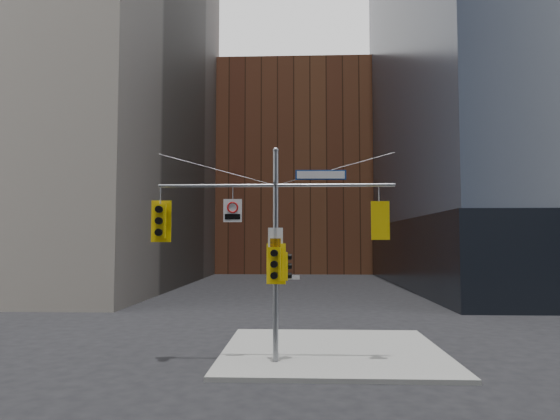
# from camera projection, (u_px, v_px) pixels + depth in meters

# --- Properties ---
(ground) EXTENTS (160.00, 160.00, 0.00)m
(ground) POSITION_uv_depth(u_px,v_px,m) (272.00, 383.00, 14.47)
(ground) COLOR black
(ground) RESTS_ON ground
(sidewalk_corner) EXTENTS (8.00, 8.00, 0.15)m
(sidewalk_corner) POSITION_uv_depth(u_px,v_px,m) (332.00, 351.00, 18.38)
(sidewalk_corner) COLOR gray
(sidewalk_corner) RESTS_ON ground
(brick_midrise) EXTENTS (26.00, 20.00, 28.00)m
(brick_midrise) POSITION_uv_depth(u_px,v_px,m) (295.00, 174.00, 73.18)
(brick_midrise) COLOR brown
(brick_midrise) RESTS_ON ground
(signal_assembly) EXTENTS (8.00, 0.80, 7.30)m
(signal_assembly) POSITION_uv_depth(u_px,v_px,m) (276.00, 232.00, 16.73)
(signal_assembly) COLOR gray
(signal_assembly) RESTS_ON ground
(traffic_light_west_arm) EXTENTS (0.68, 0.57, 1.43)m
(traffic_light_west_arm) POSITION_uv_depth(u_px,v_px,m) (160.00, 221.00, 16.93)
(traffic_light_west_arm) COLOR yellow
(traffic_light_west_arm) RESTS_ON ground
(traffic_light_east_arm) EXTENTS (0.61, 0.49, 1.28)m
(traffic_light_east_arm) POSITION_uv_depth(u_px,v_px,m) (379.00, 221.00, 16.61)
(traffic_light_east_arm) COLOR yellow
(traffic_light_east_arm) RESTS_ON ground
(traffic_light_pole_side) EXTENTS (0.40, 0.34, 0.94)m
(traffic_light_pole_side) POSITION_uv_depth(u_px,v_px,m) (285.00, 266.00, 16.66)
(traffic_light_pole_side) COLOR yellow
(traffic_light_pole_side) RESTS_ON ground
(traffic_light_pole_front) EXTENTS (0.64, 0.55, 1.35)m
(traffic_light_pole_front) POSITION_uv_depth(u_px,v_px,m) (275.00, 264.00, 16.40)
(traffic_light_pole_front) COLOR yellow
(traffic_light_pole_front) RESTS_ON ground
(street_sign_blade) EXTENTS (1.71, 0.10, 0.33)m
(street_sign_blade) POSITION_uv_depth(u_px,v_px,m) (321.00, 175.00, 16.79)
(street_sign_blade) COLOR navy
(street_sign_blade) RESTS_ON ground
(regulatory_sign_arm) EXTENTS (0.63, 0.09, 0.78)m
(regulatory_sign_arm) POSITION_uv_depth(u_px,v_px,m) (233.00, 210.00, 16.82)
(regulatory_sign_arm) COLOR silver
(regulatory_sign_arm) RESTS_ON ground
(regulatory_sign_pole) EXTENTS (0.49, 0.07, 0.65)m
(regulatory_sign_pole) POSITION_uv_depth(u_px,v_px,m) (275.00, 238.00, 16.61)
(regulatory_sign_pole) COLOR silver
(regulatory_sign_pole) RESTS_ON ground
(street_blade_ew) EXTENTS (0.71, 0.10, 0.14)m
(street_blade_ew) POSITION_uv_depth(u_px,v_px,m) (289.00, 277.00, 16.63)
(street_blade_ew) COLOR silver
(street_blade_ew) RESTS_ON ground
(street_blade_ns) EXTENTS (0.11, 0.66, 0.13)m
(street_blade_ns) POSITION_uv_depth(u_px,v_px,m) (276.00, 276.00, 17.09)
(street_blade_ns) COLOR #145926
(street_blade_ns) RESTS_ON ground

